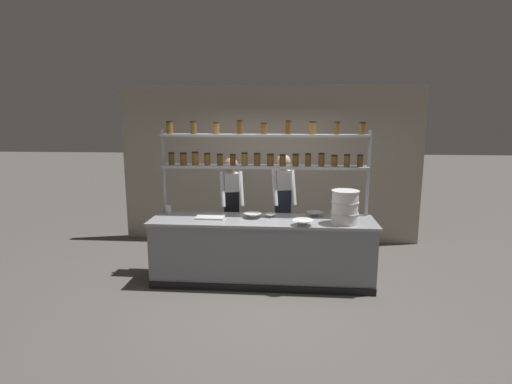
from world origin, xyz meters
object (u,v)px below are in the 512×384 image
Objects in this scene: chef_left at (232,203)px; prep_bowl_center_back at (270,215)px; prep_bowl_near_right at (253,216)px; spice_shelf_unit at (263,154)px; cutting_board at (210,217)px; prep_bowl_near_left at (314,214)px; serving_cup_front at (333,214)px; serving_cup_by_board at (168,209)px; prep_bowl_center_front at (303,223)px; chef_center at (283,201)px; container_stack at (345,207)px.

prep_bowl_center_back is at bearing -57.35° from chef_left.
spice_shelf_unit is at bearing 65.51° from prep_bowl_near_right.
prep_bowl_near_left is (1.47, 0.22, 0.02)m from cutting_board.
serving_cup_by_board is at bearing 179.53° from serving_cup_front.
cutting_board is at bearing 167.50° from prep_bowl_center_front.
prep_bowl_center_front is at bearing -15.14° from serving_cup_by_board.
prep_bowl_center_front is at bearing -57.49° from chef_left.
chef_center is 7.48× the size of prep_bowl_near_left.
cutting_board is (-1.02, -0.69, -0.10)m from chef_center.
cutting_board is at bearing -172.54° from serving_cup_front.
prep_bowl_near_left is 0.54m from prep_bowl_center_front.
spice_shelf_unit is 1.71× the size of chef_center.
spice_shelf_unit is at bearing 3.01° from serving_cup_by_board.
prep_bowl_center_front is 2.53× the size of serving_cup_by_board.
spice_shelf_unit reaches higher than prep_bowl_center_front.
spice_shelf_unit is 1.17m from cutting_board.
cutting_board is 0.85m from prep_bowl_center_back.
serving_cup_by_board is at bearing -176.99° from spice_shelf_unit.
serving_cup_front is at bearing -5.26° from spice_shelf_unit.
prep_bowl_center_front reaches higher than prep_bowl_near_left.
container_stack is 0.61m from prep_bowl_center_front.
chef_left is 3.79× the size of container_stack.
prep_bowl_center_front is (-0.18, -0.51, 0.01)m from prep_bowl_near_left.
prep_bowl_center_front is at bearing -42.46° from prep_bowl_center_back.
spice_shelf_unit is 0.89m from prep_bowl_near_right.
cutting_board is 1.59× the size of prep_bowl_near_right.
chef_center is at bearing 34.32° from cutting_board.
chef_left is at bearing 121.35° from prep_bowl_near_right.
serving_cup_front is at bearing 8.61° from prep_bowl_near_right.
spice_shelf_unit reaches higher than serving_cup_by_board.
prep_bowl_near_left is at bearing 70.50° from prep_bowl_center_front.
cutting_board is 0.73m from serving_cup_by_board.
prep_bowl_center_back is (-0.63, -0.10, -0.01)m from prep_bowl_near_left.
container_stack is 1.78× the size of prep_bowl_near_right.
prep_bowl_center_front is at bearing -165.11° from container_stack.
serving_cup_by_board reaches higher than prep_bowl_near_left.
prep_bowl_near_left is at bearing -0.72° from serving_cup_by_board.
chef_left is 1.86m from container_stack.
prep_bowl_near_left is 2.79× the size of serving_cup_front.
cutting_board is 1.33m from prep_bowl_center_front.
chef_center is 1.02m from prep_bowl_center_front.
serving_cup_by_board is (-1.53, 0.12, 0.03)m from prep_bowl_center_back.
spice_shelf_unit reaches higher than container_stack.
container_stack reaches higher than prep_bowl_near_left.
chef_left is 1.61m from serving_cup_front.
spice_shelf_unit is 1.63m from serving_cup_by_board.
prep_bowl_center_back is 0.90m from serving_cup_front.
cutting_board is at bearing 175.70° from container_stack.
prep_bowl_near_left is 0.89m from prep_bowl_near_right.
spice_shelf_unit is 35.65× the size of serving_cup_front.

